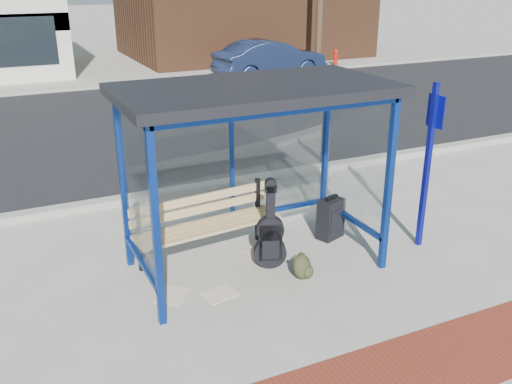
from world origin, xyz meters
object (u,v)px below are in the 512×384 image
bench (206,222)px  parked_car (270,59)px  backpack (303,267)px  guitar_bag (270,238)px  fire_hydrant (336,57)px  suitcase (331,219)px

bench → parked_car: parked_car is taller
backpack → guitar_bag: bearing=94.3°
bench → backpack: bench is taller
guitar_bag → bench: bearing=159.6°
parked_car → fire_hydrant: bearing=-75.3°
parked_car → fire_hydrant: size_ratio=6.34×
backpack → fire_hydrant: (9.71, 14.42, 0.19)m
suitcase → backpack: bearing=-157.8°
backpack → parked_car: size_ratio=0.08×
bench → backpack: 1.43m
bench → suitcase: bench is taller
parked_car → suitcase: bearing=150.6°
suitcase → bench: bearing=154.6°
suitcase → fire_hydrant: size_ratio=1.03×
guitar_bag → suitcase: (1.19, 0.41, -0.12)m
suitcase → parked_car: parked_car is taller
bench → fire_hydrant: 17.08m
guitar_bag → suitcase: bearing=39.4°
fire_hydrant → bench: bearing=-128.4°
bench → backpack: (0.91, -1.03, -0.38)m
backpack → fire_hydrant: bearing=32.4°
suitcase → parked_car: size_ratio=0.16×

